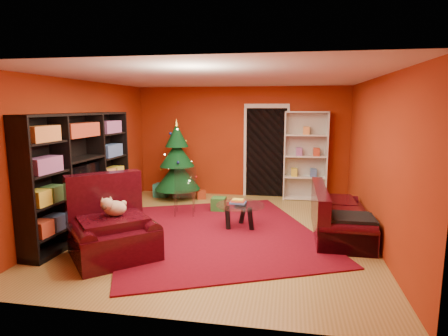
% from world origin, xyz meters
% --- Properties ---
extents(floor, '(5.00, 5.50, 0.05)m').
position_xyz_m(floor, '(0.00, 0.00, -0.03)').
color(floor, olive).
rests_on(floor, ground).
extents(ceiling, '(5.00, 5.50, 0.05)m').
position_xyz_m(ceiling, '(0.00, 0.00, 2.62)').
color(ceiling, silver).
rests_on(ceiling, wall_back).
extents(wall_back, '(5.00, 0.05, 2.60)m').
position_xyz_m(wall_back, '(0.00, 2.77, 1.30)').
color(wall_back, '#972D11').
rests_on(wall_back, ground).
extents(wall_left, '(0.05, 5.50, 2.60)m').
position_xyz_m(wall_left, '(-2.52, 0.00, 1.30)').
color(wall_left, '#972D11').
rests_on(wall_left, ground).
extents(wall_right, '(0.05, 5.50, 2.60)m').
position_xyz_m(wall_right, '(2.52, 0.00, 1.30)').
color(wall_right, '#972D11').
rests_on(wall_right, ground).
extents(doorway, '(1.06, 0.60, 2.16)m').
position_xyz_m(doorway, '(0.60, 2.73, 1.05)').
color(doorway, black).
rests_on(doorway, floor).
extents(rug, '(4.47, 4.75, 0.02)m').
position_xyz_m(rug, '(-0.06, -0.09, 0.01)').
color(rug, maroon).
rests_on(rug, floor).
extents(media_unit, '(0.55, 2.67, 2.03)m').
position_xyz_m(media_unit, '(-2.27, -0.50, 1.02)').
color(media_unit, black).
rests_on(media_unit, floor).
extents(christmas_tree, '(1.24, 1.24, 1.88)m').
position_xyz_m(christmas_tree, '(-1.41, 2.15, 0.91)').
color(christmas_tree, '#083817').
rests_on(christmas_tree, floor).
extents(gift_box_teal, '(0.33, 0.33, 0.31)m').
position_xyz_m(gift_box_teal, '(-1.86, 2.26, 0.15)').
color(gift_box_teal, teal).
rests_on(gift_box_teal, floor).
extents(gift_box_green, '(0.29, 0.29, 0.28)m').
position_xyz_m(gift_box_green, '(-0.26, 1.26, 0.14)').
color(gift_box_green, '#246A29').
rests_on(gift_box_green, floor).
extents(gift_box_red, '(0.25, 0.25, 0.20)m').
position_xyz_m(gift_box_red, '(-0.86, 2.21, 0.10)').
color(gift_box_red, maroon).
rests_on(gift_box_red, floor).
extents(white_bookshelf, '(0.97, 0.36, 2.08)m').
position_xyz_m(white_bookshelf, '(1.51, 2.57, 1.01)').
color(white_bookshelf, white).
rests_on(white_bookshelf, floor).
extents(armchair, '(1.70, 1.70, 0.94)m').
position_xyz_m(armchair, '(-1.30, -1.34, 0.47)').
color(armchair, black).
rests_on(armchair, rug).
extents(dog, '(0.50, 0.49, 0.31)m').
position_xyz_m(dog, '(-1.29, -1.27, 0.70)').
color(dog, beige).
rests_on(dog, armchair).
extents(sofa, '(0.87, 1.91, 0.82)m').
position_xyz_m(sofa, '(2.02, 0.19, 0.41)').
color(sofa, black).
rests_on(sofa, rug).
extents(coffee_table, '(0.91, 0.91, 0.53)m').
position_xyz_m(coffee_table, '(0.32, 0.23, 0.22)').
color(coffee_table, gray).
rests_on(coffee_table, rug).
extents(acrylic_chair, '(0.52, 0.55, 0.85)m').
position_xyz_m(acrylic_chair, '(-0.86, 0.83, 0.42)').
color(acrylic_chair, '#66605B').
rests_on(acrylic_chair, rug).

